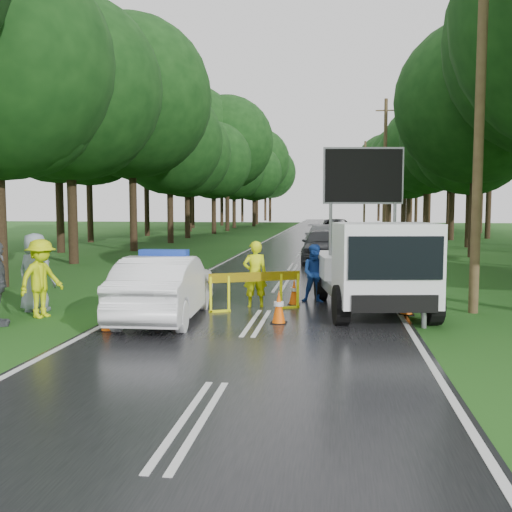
% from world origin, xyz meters
% --- Properties ---
extents(ground, '(160.00, 160.00, 0.00)m').
position_xyz_m(ground, '(0.00, 0.00, 0.00)').
color(ground, '#164112').
rests_on(ground, ground).
extents(road, '(7.00, 140.00, 0.02)m').
position_xyz_m(road, '(0.00, 30.00, 0.01)').
color(road, black).
rests_on(road, ground).
extents(guardrail, '(0.12, 60.06, 0.70)m').
position_xyz_m(guardrail, '(3.70, 29.67, 0.55)').
color(guardrail, gray).
rests_on(guardrail, ground).
extents(utility_pole_near, '(1.40, 0.24, 10.00)m').
position_xyz_m(utility_pole_near, '(5.20, 2.00, 5.06)').
color(utility_pole_near, '#463520').
rests_on(utility_pole_near, ground).
extents(utility_pole_mid, '(1.40, 0.24, 10.00)m').
position_xyz_m(utility_pole_mid, '(5.20, 28.00, 5.06)').
color(utility_pole_mid, '#463520').
rests_on(utility_pole_mid, ground).
extents(utility_pole_far, '(1.40, 0.24, 10.00)m').
position_xyz_m(utility_pole_far, '(5.20, 54.00, 5.06)').
color(utility_pole_far, '#463520').
rests_on(utility_pole_far, ground).
extents(police_sedan, '(1.86, 4.65, 1.65)m').
position_xyz_m(police_sedan, '(-2.19, 0.08, 0.76)').
color(police_sedan, white).
rests_on(police_sedan, ground).
extents(work_truck, '(3.06, 5.53, 4.19)m').
position_xyz_m(work_truck, '(2.69, 1.66, 1.13)').
color(work_truck, gray).
rests_on(work_truck, ground).
extents(barrier, '(2.21, 1.04, 0.99)m').
position_xyz_m(barrier, '(-0.25, 1.50, 0.75)').
color(barrier, '#F1FC0D').
rests_on(barrier, ground).
extents(officer, '(0.74, 0.60, 1.76)m').
position_xyz_m(officer, '(-0.32, 2.00, 0.88)').
color(officer, '#E4FC0D').
rests_on(officer, ground).
extents(civilian, '(0.79, 0.62, 1.62)m').
position_xyz_m(civilian, '(1.24, 3.00, 0.81)').
color(civilian, '#18409E').
rests_on(civilian, ground).
extents(bystander_left, '(1.08, 1.38, 1.88)m').
position_xyz_m(bystander_left, '(-5.21, 0.00, 0.94)').
color(bystander_left, '#D4E90C').
rests_on(bystander_left, ground).
extents(bystander_right, '(1.05, 0.75, 1.99)m').
position_xyz_m(bystander_right, '(-5.72, 0.67, 1.00)').
color(bystander_right, gray).
rests_on(bystander_right, ground).
extents(queue_car_first, '(1.95, 4.77, 1.62)m').
position_xyz_m(queue_car_first, '(1.22, 14.55, 0.81)').
color(queue_car_first, '#3A3C41').
rests_on(queue_car_first, ground).
extents(queue_car_second, '(2.37, 5.49, 1.57)m').
position_xyz_m(queue_car_second, '(1.16, 20.55, 0.79)').
color(queue_car_second, '#A1A2A8').
rests_on(queue_car_second, ground).
extents(queue_car_third, '(3.31, 6.14, 1.64)m').
position_xyz_m(queue_car_third, '(1.87, 32.67, 0.82)').
color(queue_car_third, black).
rests_on(queue_car_third, ground).
extents(queue_car_fourth, '(1.78, 4.36, 1.40)m').
position_xyz_m(queue_car_fourth, '(1.63, 38.67, 0.70)').
color(queue_car_fourth, '#3A3C41').
rests_on(queue_car_fourth, ground).
extents(cone_near_left, '(0.33, 0.33, 0.70)m').
position_xyz_m(cone_near_left, '(-3.05, -1.25, 0.34)').
color(cone_near_left, black).
rests_on(cone_near_left, ground).
extents(cone_center, '(0.36, 0.36, 0.77)m').
position_xyz_m(cone_center, '(0.50, 0.00, 0.37)').
color(cone_center, black).
rests_on(cone_center, ground).
extents(cone_far, '(0.34, 0.34, 0.71)m').
position_xyz_m(cone_far, '(0.68, 2.50, 0.35)').
color(cone_far, black).
rests_on(cone_far, ground).
extents(cone_left_mid, '(0.39, 0.39, 0.82)m').
position_xyz_m(cone_left_mid, '(-3.40, 3.00, 0.40)').
color(cone_left_mid, black).
rests_on(cone_left_mid, ground).
extents(cone_right, '(0.37, 0.37, 0.78)m').
position_xyz_m(cone_right, '(3.50, 1.50, 0.38)').
color(cone_right, black).
rests_on(cone_right, ground).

